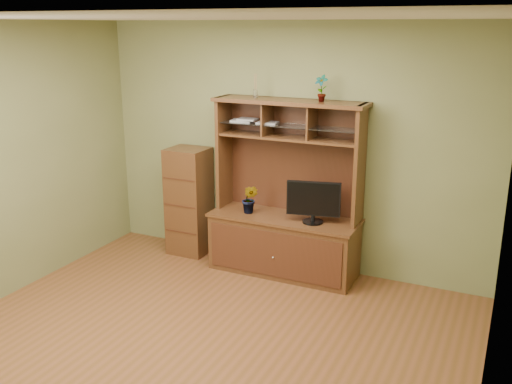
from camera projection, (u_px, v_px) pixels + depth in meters
The scene contains 8 objects.
room at pixel (195, 194), 4.54m from camera, with size 4.54×4.04×2.74m.
media_hutch at pixel (285, 227), 6.24m from camera, with size 1.66×0.61×1.90m.
monitor at pixel (313, 201), 5.93m from camera, with size 0.56×0.22×0.44m.
orchid_plant at pixel (250, 199), 6.25m from camera, with size 0.18×0.14×0.32m, color #23531C.
top_plant at pixel (321, 88), 5.74m from camera, with size 0.14×0.10×0.27m, color #346A25.
reed_diffuser at pixel (255, 88), 6.05m from camera, with size 0.05×0.05×0.25m.
magazines at pixel (252, 121), 6.17m from camera, with size 0.55×0.20×0.04m.
side_cabinet at pixel (189, 201), 6.76m from camera, with size 0.46×0.42×1.28m.
Camera 1 is at (2.30, -3.73, 2.65)m, focal length 40.00 mm.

